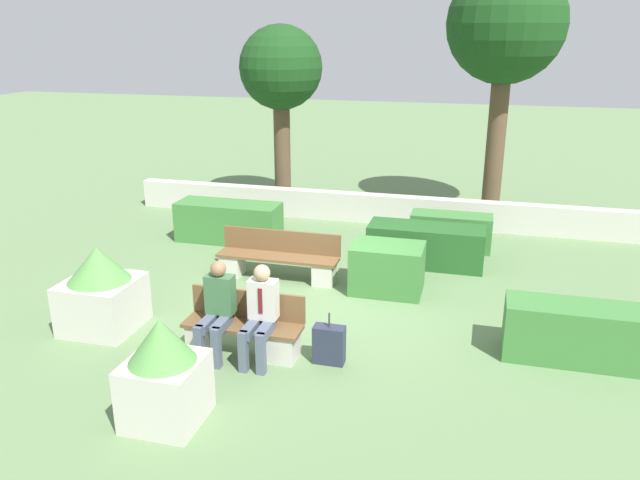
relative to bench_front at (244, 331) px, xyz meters
name	(u,v)px	position (x,y,z in m)	size (l,w,h in m)	color
ground_plane	(324,303)	(0.65, 1.86, -0.31)	(60.00, 60.00, 0.00)	#607F51
perimeter_wall	(375,208)	(0.65, 6.53, 0.02)	(11.65, 0.30, 0.65)	beige
bench_front	(244,331)	(0.00, 0.00, 0.00)	(1.64, 0.49, 0.83)	brown
bench_left_side	(278,260)	(-0.40, 2.69, 0.02)	(2.18, 0.48, 0.83)	brown
person_seated_man	(260,310)	(0.30, -0.13, 0.42)	(0.38, 0.64, 1.33)	#515B70
person_seated_woman	(217,306)	(-0.31, -0.14, 0.41)	(0.38, 0.64, 1.32)	#515B70
hedge_block_near_left	(426,245)	(2.05, 4.06, 0.07)	(2.15, 0.78, 0.75)	#235623
hedge_block_near_right	(387,268)	(1.56, 2.61, 0.10)	(1.19, 0.85, 0.82)	#3D7A38
hedge_block_mid_left	(451,231)	(2.45, 5.11, 0.05)	(1.60, 0.60, 0.72)	#3D7A38
hedge_block_mid_right	(229,222)	(-2.06, 4.39, 0.10)	(2.16, 0.77, 0.82)	#3D7A38
hedge_block_far_left	(572,332)	(4.30, 0.95, 0.08)	(1.75, 0.67, 0.79)	#3D7A38
planter_corner_left	(101,290)	(-2.28, 0.16, 0.29)	(1.02, 1.02, 1.27)	beige
planter_corner_right	(164,373)	(-0.26, -1.71, 0.29)	(0.82, 0.82, 1.26)	beige
suitcase	(329,345)	(1.20, 0.02, -0.05)	(0.42, 0.21, 0.72)	#282D42
tree_leftmost	(281,72)	(-1.89, 7.51, 2.95)	(2.00, 2.00, 4.36)	brown
tree_center_left	(506,28)	(3.21, 7.78, 3.95)	(2.60, 2.60, 5.65)	brown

